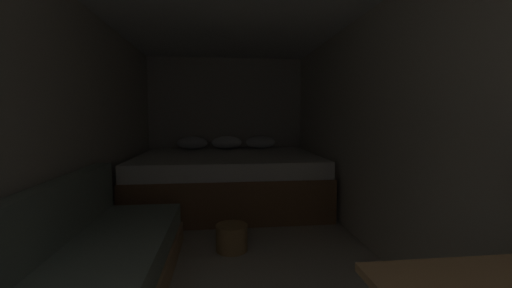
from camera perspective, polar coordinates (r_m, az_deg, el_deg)
ground_plane at (r=2.57m, az=-4.21°, el=-21.73°), size 7.27×7.27×0.00m
wall_back at (r=4.95m, az=-5.50°, el=3.65°), size 2.50×0.05×2.07m
wall_left at (r=2.56m, az=-32.90°, el=1.56°), size 0.05×5.27×2.07m
wall_right at (r=2.64m, az=23.24°, el=2.04°), size 0.05×5.27×2.07m
bed at (r=4.10m, az=-5.20°, el=-6.34°), size 2.28×1.76×0.86m
wicker_basket at (r=2.80m, az=-4.51°, el=-16.83°), size 0.28×0.28×0.22m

